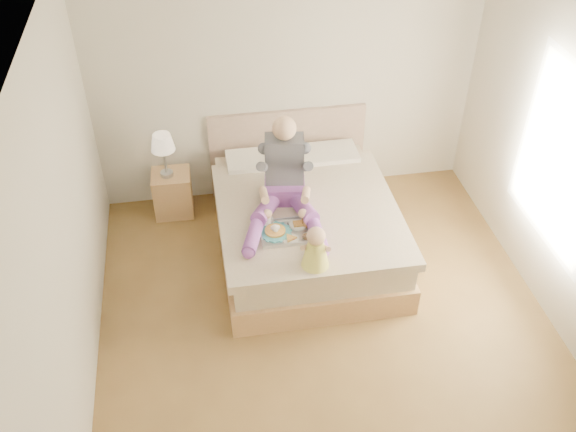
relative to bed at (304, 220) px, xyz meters
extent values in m
cube|color=brown|center=(0.00, -1.08, -0.32)|extent=(4.00, 4.20, 0.01)
cube|color=silver|center=(0.00, -1.08, 2.38)|extent=(4.00, 4.20, 0.02)
cube|color=beige|center=(0.00, 1.02, 1.03)|extent=(4.00, 0.02, 2.70)
cube|color=beige|center=(-2.00, -1.08, 1.03)|extent=(0.02, 4.20, 2.70)
cube|color=beige|center=(2.00, -1.08, 1.03)|extent=(0.02, 4.20, 2.70)
cube|color=white|center=(1.99, -0.88, 1.08)|extent=(0.02, 1.30, 1.60)
cube|color=white|center=(1.98, -0.88, 1.08)|extent=(0.01, 1.18, 1.48)
cube|color=#A57C4D|center=(0.00, -0.07, -0.18)|extent=(1.68, 2.13, 0.28)
cube|color=#C0AC8F|center=(0.00, -0.07, 0.08)|extent=(1.60, 2.05, 0.24)
cube|color=#C0AC8F|center=(0.00, -0.22, 0.25)|extent=(1.70, 1.80, 0.09)
cube|color=white|center=(-0.38, 0.68, 0.27)|extent=(0.62, 0.40, 0.14)
cube|color=white|center=(0.38, 0.68, 0.27)|extent=(0.62, 0.40, 0.14)
cube|color=gray|center=(0.00, 1.01, 0.18)|extent=(1.70, 0.08, 1.00)
cube|color=#A57C4D|center=(-1.28, 0.76, -0.07)|extent=(0.41, 0.37, 0.49)
cylinder|color=#B7BABE|center=(-1.32, 0.75, 0.20)|extent=(0.13, 0.13, 0.04)
cylinder|color=#B7BABE|center=(-1.32, 0.75, 0.36)|extent=(0.03, 0.03, 0.27)
cone|color=#FFE8C7|center=(-1.32, 0.75, 0.58)|extent=(0.24, 0.24, 0.18)
cube|color=#71388D|center=(-0.19, 0.01, 0.38)|extent=(0.42, 0.35, 0.18)
cube|color=#3B3B43|center=(-0.18, 0.07, 0.69)|extent=(0.39, 0.27, 0.48)
sphere|color=#D5AA85|center=(-0.19, 0.04, 1.05)|extent=(0.22, 0.22, 0.22)
cylinder|color=#71388D|center=(-0.39, -0.21, 0.37)|extent=(0.38, 0.53, 0.22)
cylinder|color=#71388D|center=(-0.56, -0.57, 0.36)|extent=(0.27, 0.48, 0.12)
sphere|color=#71388D|center=(-0.64, -0.78, 0.35)|extent=(0.11, 0.11, 0.11)
cylinder|color=#3B3B43|center=(-0.40, -0.04, 0.71)|extent=(0.16, 0.31, 0.25)
cylinder|color=#D5AA85|center=(-0.42, -0.23, 0.53)|extent=(0.09, 0.31, 0.16)
sphere|color=#D5AA85|center=(-0.42, -0.39, 0.43)|extent=(0.09, 0.09, 0.09)
cylinder|color=#71388D|center=(-0.07, -0.26, 0.37)|extent=(0.25, 0.54, 0.22)
cylinder|color=#71388D|center=(-0.01, -0.65, 0.36)|extent=(0.13, 0.46, 0.12)
sphere|color=#71388D|center=(0.00, -0.87, 0.35)|extent=(0.11, 0.11, 0.11)
cylinder|color=#3B3B43|center=(-0.01, -0.10, 0.71)|extent=(0.10, 0.30, 0.25)
cylinder|color=#D5AA85|center=(-0.05, -0.29, 0.53)|extent=(0.15, 0.32, 0.16)
sphere|color=#D5AA85|center=(-0.10, -0.43, 0.43)|extent=(0.09, 0.09, 0.09)
cube|color=#B7BABE|center=(-0.27, -0.52, 0.30)|extent=(0.47, 0.37, 0.01)
cylinder|color=teal|center=(-0.36, -0.51, 0.31)|extent=(0.28, 0.28, 0.02)
cylinder|color=gold|center=(-0.36, -0.51, 0.33)|extent=(0.19, 0.19, 0.02)
cylinder|color=white|center=(-0.42, -0.38, 0.35)|extent=(0.08, 0.08, 0.09)
torus|color=white|center=(-0.37, -0.38, 0.35)|extent=(0.01, 0.06, 0.06)
cylinder|color=olive|center=(-0.42, -0.38, 0.40)|extent=(0.07, 0.07, 0.01)
cylinder|color=white|center=(-0.14, -0.44, 0.31)|extent=(0.15, 0.15, 0.01)
cube|color=gold|center=(-0.14, -0.44, 0.33)|extent=(0.09, 0.08, 0.02)
cylinder|color=white|center=(-0.24, -0.62, 0.31)|extent=(0.15, 0.15, 0.01)
ellipsoid|color=#B31316|center=(-0.22, -0.64, 0.33)|extent=(0.04, 0.03, 0.01)
cylinder|color=white|center=(-0.08, -0.45, 0.37)|extent=(0.07, 0.07, 0.12)
cylinder|color=orange|center=(-0.08, -0.45, 0.36)|extent=(0.07, 0.07, 0.12)
cylinder|color=white|center=(-0.11, -0.62, 0.33)|extent=(0.07, 0.07, 0.04)
cylinder|color=#4F2D0B|center=(-0.11, -0.62, 0.32)|extent=(0.06, 0.06, 0.03)
cone|color=#E0DD47|center=(-0.09, -0.96, 0.42)|extent=(0.24, 0.24, 0.26)
sphere|color=#D5AA85|center=(-0.09, -0.96, 0.61)|extent=(0.16, 0.16, 0.16)
cylinder|color=#D5AA85|center=(-0.11, -0.84, 0.34)|extent=(0.12, 0.19, 0.06)
sphere|color=#D5AA85|center=(-0.09, -0.75, 0.34)|extent=(0.05, 0.05, 0.05)
cylinder|color=#D5AA85|center=(-0.18, -0.93, 0.47)|extent=(0.10, 0.14, 0.11)
cylinder|color=#D5AA85|center=(-0.02, -0.86, 0.34)|extent=(0.07, 0.19, 0.06)
sphere|color=#D5AA85|center=(0.01, -0.77, 0.34)|extent=(0.05, 0.05, 0.05)
cylinder|color=#D5AA85|center=(0.00, -0.97, 0.47)|extent=(0.05, 0.13, 0.11)
camera|label=1|loc=(-0.98, -4.86, 4.04)|focal=40.00mm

